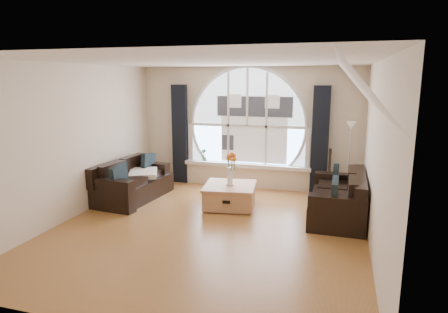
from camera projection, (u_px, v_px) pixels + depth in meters
ground at (208, 229)px, 6.41m from camera, size 5.00×5.50×0.01m
ceiling at (207, 61)px, 5.88m from camera, size 5.00×5.50×0.01m
wall_back at (248, 128)px, 8.73m from camera, size 5.00×0.01×2.70m
wall_front at (110, 200)px, 3.56m from camera, size 5.00×0.01×2.70m
wall_left at (74, 141)px, 6.85m from camera, size 0.01×5.50×2.70m
wall_right at (376, 158)px, 5.44m from camera, size 0.01×5.50×2.70m
attic_slope at (359, 85)px, 5.33m from camera, size 0.92×5.50×0.72m
arched_window at (248, 116)px, 8.64m from camera, size 2.60×0.06×2.15m
window_sill at (246, 165)px, 8.80m from camera, size 2.90×0.22×0.08m
window_frame at (247, 116)px, 8.61m from camera, size 2.76×0.08×2.15m
neighbor_house at (254, 122)px, 8.61m from camera, size 1.70×0.02×1.50m
curtain_left at (180, 134)px, 9.10m from camera, size 0.35×0.12×2.30m
curtain_right at (320, 141)px, 8.20m from camera, size 0.35×0.12×2.30m
sofa_left at (133, 180)px, 7.95m from camera, size 1.05×1.85×0.79m
sofa_right at (338, 196)px, 6.88m from camera, size 0.93×1.82×0.80m
coffee_chest at (230, 195)px, 7.51m from camera, size 1.09×1.09×0.47m
throw_blanket at (143, 173)px, 8.09m from camera, size 0.73×0.73×0.10m
vase_flowers at (230, 165)px, 7.39m from camera, size 0.24×0.24×0.70m
floor_lamp at (349, 161)px, 7.90m from camera, size 0.24×0.24×1.60m
guitar at (329, 173)px, 7.99m from camera, size 0.37×0.25×1.06m
potted_plant at (204, 155)px, 9.05m from camera, size 0.16×0.12×0.28m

